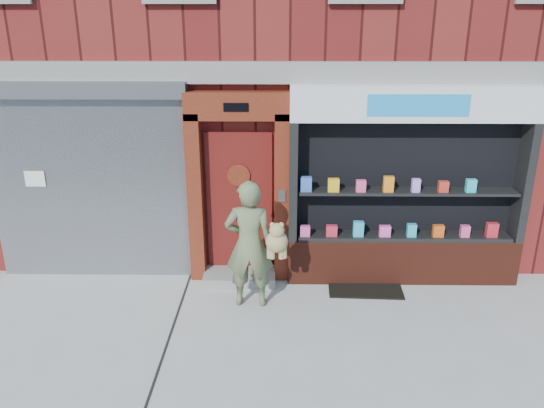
{
  "coord_description": "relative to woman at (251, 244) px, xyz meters",
  "views": [
    {
      "loc": [
        -0.16,
        -5.67,
        3.89
      ],
      "look_at": [
        -0.24,
        1.0,
        1.53
      ],
      "focal_mm": 35.0,
      "sensor_mm": 36.0,
      "label": 1
    }
  ],
  "objects": [
    {
      "name": "ground",
      "position": [
        0.53,
        -1.02,
        -0.93
      ],
      "size": [
        80.0,
        80.0,
        0.0
      ],
      "primitive_type": "plane",
      "color": "#9E9E99",
      "rests_on": "ground"
    },
    {
      "name": "building",
      "position": [
        0.53,
        4.97,
        3.07
      ],
      "size": [
        12.0,
        8.16,
        8.0
      ],
      "color": "#5E1615",
      "rests_on": "ground"
    },
    {
      "name": "shutter_bay",
      "position": [
        -2.47,
        0.91,
        0.79
      ],
      "size": [
        3.1,
        0.3,
        3.04
      ],
      "color": "gray",
      "rests_on": "ground"
    },
    {
      "name": "red_door_bay",
      "position": [
        -0.22,
        0.84,
        0.53
      ],
      "size": [
        1.52,
        0.58,
        2.9
      ],
      "color": "#531A0E",
      "rests_on": "ground"
    },
    {
      "name": "pharmacy_bay",
      "position": [
        2.28,
        0.79,
        0.44
      ],
      "size": [
        3.5,
        0.41,
        3.0
      ],
      "color": "#562014",
      "rests_on": "ground"
    },
    {
      "name": "woman",
      "position": [
        0.0,
        0.0,
        0.0
      ],
      "size": [
        0.87,
        0.51,
        1.84
      ],
      "color": "#636E48",
      "rests_on": "ground"
    },
    {
      "name": "doormat",
      "position": [
        1.7,
        0.53,
        -0.92
      ],
      "size": [
        1.13,
        0.82,
        0.03
      ],
      "primitive_type": "cube",
      "rotation": [
        0.0,
        0.0,
        -0.05
      ],
      "color": "black",
      "rests_on": "ground"
    }
  ]
}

